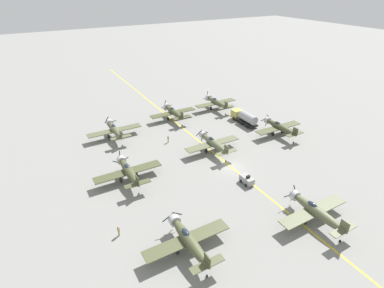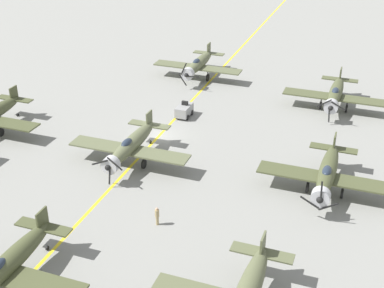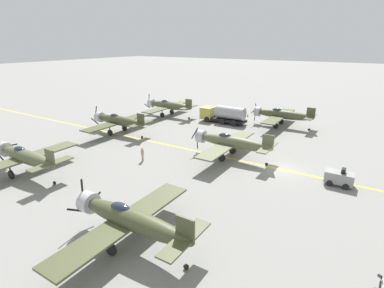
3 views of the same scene
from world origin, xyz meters
The scene contains 15 objects.
ground_plane centered at (0.00, 0.00, 0.00)m, with size 400.00×400.00×0.00m, color gray.
taxiway_stripe centered at (0.00, 0.00, 0.00)m, with size 0.30×160.00×0.01m, color yellow.
airplane_near_left centered at (-16.78, -13.69, 2.01)m, with size 12.00×9.98×3.65m.
airplane_far_right centered at (13.56, 25.37, 2.01)m, with size 12.00×9.98×3.80m.
airplane_mid_center centered at (0.16, 6.37, 2.01)m, with size 12.00×9.98×3.65m.
airplane_mid_left centered at (-18.26, 5.17, 2.01)m, with size 12.00×9.98×3.80m.
airplane_mid_right centered at (17.42, 5.38, 2.01)m, with size 12.00×9.98×3.65m.
airplane_far_left centered at (-15.48, 22.40, 2.01)m, with size 12.00×9.98×3.65m.
airplane_near_center centered at (1.84, -17.98, 2.01)m, with size 12.00×9.98×3.68m.
airplane_far_center centered at (0.39, 25.01, 2.01)m, with size 12.00×9.98×3.76m.
fuel_tanker centered at (14.59, 14.52, 1.51)m, with size 2.68×8.00×2.98m.
tow_tractor centered at (-0.77, -5.72, 0.79)m, with size 1.57×2.60×1.79m.
ground_crew_walking centered at (-23.87, -6.55, 0.90)m, with size 0.36×0.36×1.66m.
ground_crew_inspecting centered at (-6.15, 14.63, 0.89)m, with size 0.36×0.36×1.63m.
traffic_cone centered at (21.00, 12.55, 0.28)m, with size 0.36×0.36×0.55m, color orange.
Camera 1 is at (-30.05, -37.96, 31.29)m, focal length 28.00 mm.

